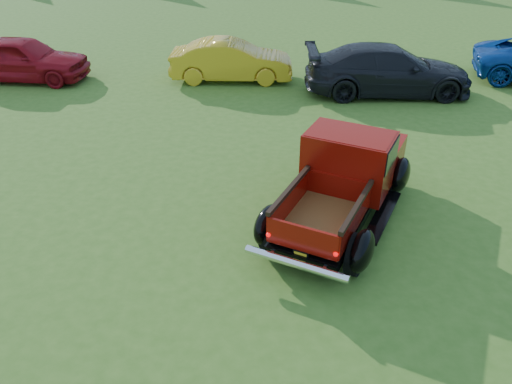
# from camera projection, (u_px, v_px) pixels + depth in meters

# --- Properties ---
(ground) EXTENTS (120.00, 120.00, 0.00)m
(ground) POSITION_uv_depth(u_px,v_px,m) (234.00, 242.00, 9.15)
(ground) COLOR #395F1B
(ground) RESTS_ON ground
(pickup_truck) EXTENTS (3.29, 4.80, 1.67)m
(pickup_truck) POSITION_uv_depth(u_px,v_px,m) (347.00, 175.00, 9.72)
(pickup_truck) COLOR black
(pickup_truck) RESTS_ON ground
(show_car_red) EXTENTS (4.35, 1.82, 1.47)m
(show_car_red) POSITION_uv_depth(u_px,v_px,m) (22.00, 58.00, 16.77)
(show_car_red) COLOR maroon
(show_car_red) RESTS_ON ground
(show_car_yellow) EXTENTS (4.19, 1.79, 1.34)m
(show_car_yellow) POSITION_uv_depth(u_px,v_px,m) (231.00, 61.00, 16.79)
(show_car_yellow) COLOR gold
(show_car_yellow) RESTS_ON ground
(show_car_grey) EXTENTS (5.39, 2.69, 1.50)m
(show_car_grey) POSITION_uv_depth(u_px,v_px,m) (388.00, 70.00, 15.64)
(show_car_grey) COLOR black
(show_car_grey) RESTS_ON ground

